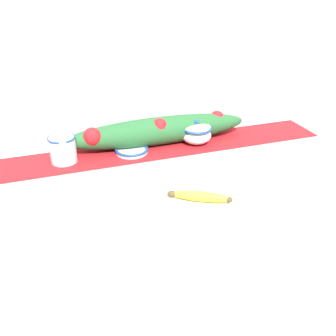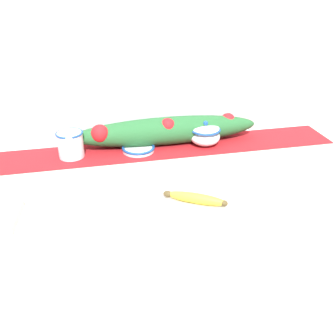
{
  "view_description": "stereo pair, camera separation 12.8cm",
  "coord_description": "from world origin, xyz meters",
  "views": [
    {
      "loc": [
        -0.42,
        -1.1,
        1.53
      ],
      "look_at": [
        -0.06,
        -0.03,
        0.92
      ],
      "focal_mm": 40.0,
      "sensor_mm": 36.0,
      "label": 1
    },
    {
      "loc": [
        -0.29,
        -1.14,
        1.53
      ],
      "look_at": [
        -0.06,
        -0.03,
        0.92
      ],
      "focal_mm": 40.0,
      "sensor_mm": 36.0,
      "label": 2
    }
  ],
  "objects": [
    {
      "name": "small_dish",
      "position": [
        -0.13,
        0.22,
        0.89
      ],
      "size": [
        0.13,
        0.13,
        0.02
      ],
      "color": "white",
      "rests_on": "countertop"
    },
    {
      "name": "sugar_bowl",
      "position": [
        0.15,
        0.23,
        0.92
      ],
      "size": [
        0.13,
        0.13,
        0.1
      ],
      "color": "white",
      "rests_on": "countertop"
    },
    {
      "name": "ground_plane",
      "position": [
        0.0,
        0.0,
        0.0
      ],
      "size": [
        12.0,
        12.0,
        0.0
      ],
      "primitive_type": "plane",
      "color": "#B2A899"
    },
    {
      "name": "cream_pitcher",
      "position": [
        -0.39,
        0.23,
        0.93
      ],
      "size": [
        0.1,
        0.12,
        0.11
      ],
      "color": "white",
      "rests_on": "countertop"
    },
    {
      "name": "table_runner",
      "position": [
        0.0,
        0.23,
        0.88
      ],
      "size": [
        1.39,
        0.2,
        0.0
      ],
      "primitive_type": "cube",
      "color": "#A8191E",
      "rests_on": "countertop"
    },
    {
      "name": "banana",
      "position": [
        -0.01,
        -0.19,
        0.89
      ],
      "size": [
        0.19,
        0.13,
        0.03
      ],
      "rotation": [
        0.0,
        0.0,
        -0.51
      ],
      "color": "yellow",
      "rests_on": "countertop"
    },
    {
      "name": "poinsettia_garland",
      "position": [
        -0.0,
        0.27,
        0.94
      ],
      "size": [
        0.78,
        0.12,
        0.12
      ],
      "color": "#235B2D",
      "rests_on": "countertop"
    },
    {
      "name": "countertop",
      "position": [
        0.0,
        0.0,
        0.44
      ],
      "size": [
        1.51,
        0.68,
        0.87
      ],
      "primitive_type": "cube",
      "color": "beige",
      "rests_on": "ground_plane"
    },
    {
      "name": "back_wall",
      "position": [
        0.0,
        0.36,
        1.2
      ],
      "size": [
        2.31,
        0.04,
        2.4
      ],
      "primitive_type": "cube",
      "color": "silver",
      "rests_on": "ground_plane"
    },
    {
      "name": "spoon",
      "position": [
        0.16,
        0.08,
        0.88
      ],
      "size": [
        0.15,
        0.07,
        0.01
      ],
      "rotation": [
        0.0,
        0.0,
        0.37
      ],
      "color": "silver",
      "rests_on": "countertop"
    }
  ]
}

